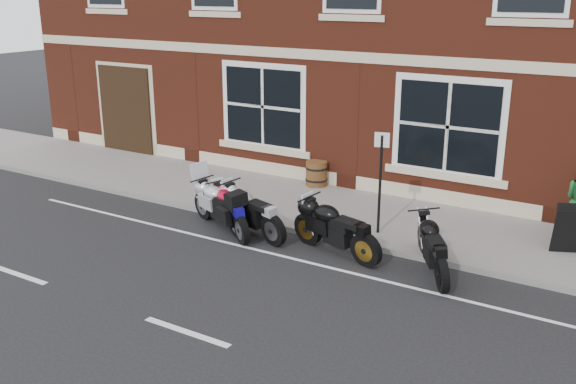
# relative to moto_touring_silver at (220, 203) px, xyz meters

# --- Properties ---
(ground) EXTENTS (80.00, 80.00, 0.00)m
(ground) POSITION_rel_moto_touring_silver_xyz_m (2.26, -0.87, -0.55)
(ground) COLOR black
(ground) RESTS_ON ground
(sidewalk) EXTENTS (30.00, 3.00, 0.12)m
(sidewalk) POSITION_rel_moto_touring_silver_xyz_m (2.26, 2.13, -0.49)
(sidewalk) COLOR slate
(sidewalk) RESTS_ON ground
(kerb) EXTENTS (30.00, 0.16, 0.12)m
(kerb) POSITION_rel_moto_touring_silver_xyz_m (2.26, 0.55, -0.49)
(kerb) COLOR slate
(kerb) RESTS_ON ground
(moto_touring_silver) EXTENTS (1.94, 0.91, 1.35)m
(moto_touring_silver) POSITION_rel_moto_touring_silver_xyz_m (0.00, 0.00, 0.00)
(moto_touring_silver) COLOR black
(moto_touring_silver) RESTS_ON ground
(moto_sport_red) EXTENTS (1.73, 1.29, 0.91)m
(moto_sport_red) POSITION_rel_moto_touring_silver_xyz_m (0.38, -0.11, -0.02)
(moto_sport_red) COLOR black
(moto_sport_red) RESTS_ON ground
(moto_sport_black) EXTENTS (2.14, 0.71, 0.98)m
(moto_sport_black) POSITION_rel_moto_touring_silver_xyz_m (2.81, -0.02, 0.02)
(moto_sport_black) COLOR black
(moto_sport_black) RESTS_ON ground
(moto_sport_silver) EXTENTS (2.09, 0.80, 0.97)m
(moto_sport_silver) POSITION_rel_moto_touring_silver_xyz_m (0.82, -0.01, 0.01)
(moto_sport_silver) COLOR black
(moto_sport_silver) RESTS_ON ground
(moto_naked_black) EXTENTS (1.21, 1.87, 0.95)m
(moto_naked_black) POSITION_rel_moto_touring_silver_xyz_m (4.75, 0.14, -0.00)
(moto_naked_black) COLOR black
(moto_naked_black) RESTS_ON ground
(a_board_sign) EXTENTS (0.65, 0.56, 0.91)m
(a_board_sign) POSITION_rel_moto_touring_silver_xyz_m (6.72, 2.15, 0.03)
(a_board_sign) COLOR black
(a_board_sign) RESTS_ON sidewalk
(barrel_planter) EXTENTS (0.57, 0.57, 0.64)m
(barrel_planter) POSITION_rel_moto_touring_silver_xyz_m (0.50, 3.43, -0.11)
(barrel_planter) COLOR #502915
(barrel_planter) RESTS_ON sidewalk
(parking_sign) EXTENTS (0.30, 0.09, 2.12)m
(parking_sign) POSITION_rel_moto_touring_silver_xyz_m (3.20, 1.18, 0.80)
(parking_sign) COLOR black
(parking_sign) RESTS_ON sidewalk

